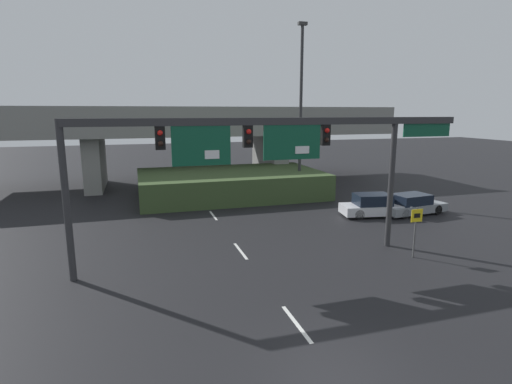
% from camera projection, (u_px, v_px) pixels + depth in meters
% --- Properties ---
extents(ground_plane, '(160.00, 160.00, 0.00)m').
position_uv_depth(ground_plane, '(333.00, 371.00, 10.54)').
color(ground_plane, black).
extents(lane_markings, '(0.14, 23.87, 0.01)m').
position_uv_depth(lane_markings, '(225.00, 231.00, 22.99)').
color(lane_markings, silver).
rests_on(lane_markings, ground).
extents(signal_gantry, '(18.20, 0.44, 6.48)m').
position_uv_depth(signal_gantry, '(270.00, 145.00, 17.55)').
color(signal_gantry, '#2D2D30').
rests_on(signal_gantry, ground).
extents(speed_limit_sign, '(0.60, 0.11, 2.39)m').
position_uv_depth(speed_limit_sign, '(416.00, 225.00, 18.47)').
color(speed_limit_sign, '#4C4C4C').
rests_on(speed_limit_sign, ground).
extents(highway_light_pole_near, '(0.70, 0.36, 13.46)m').
position_uv_depth(highway_light_pole_near, '(301.00, 107.00, 31.66)').
color(highway_light_pole_near, '#2D2D30').
rests_on(highway_light_pole_near, ground).
extents(overpass_bridge, '(38.51, 9.13, 7.16)m').
position_uv_depth(overpass_bridge, '(187.00, 130.00, 37.24)').
color(overpass_bridge, gray).
rests_on(overpass_bridge, ground).
extents(grass_embankment, '(14.43, 8.60, 1.98)m').
position_uv_depth(grass_embankment, '(231.00, 184.00, 32.42)').
color(grass_embankment, '#384C28').
rests_on(grass_embankment, ground).
extents(parked_sedan_near_right, '(4.55, 2.45, 1.46)m').
position_uv_depth(parked_sedan_near_right, '(374.00, 206.00, 26.16)').
color(parked_sedan_near_right, silver).
rests_on(parked_sedan_near_right, ground).
extents(parked_sedan_mid_right, '(4.72, 2.33, 1.35)m').
position_uv_depth(parked_sedan_mid_right, '(412.00, 205.00, 26.68)').
color(parked_sedan_mid_right, gray).
rests_on(parked_sedan_mid_right, ground).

